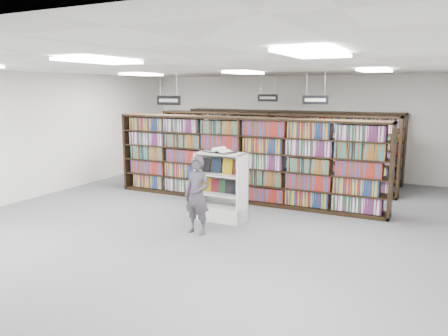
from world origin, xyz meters
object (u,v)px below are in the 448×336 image
at_px(shopper, 197,195).
at_px(open_book, 219,151).
at_px(bookshelf_row_near, 243,160).
at_px(endcap_display, 222,197).

bearing_deg(shopper, open_book, 96.81).
relative_size(bookshelf_row_near, open_book, 9.35).
bearing_deg(endcap_display, bookshelf_row_near, 100.43).
relative_size(bookshelf_row_near, endcap_display, 4.78).
distance_m(endcap_display, shopper, 1.07).
distance_m(open_book, shopper, 1.25).
height_order(bookshelf_row_near, open_book, bookshelf_row_near).
xyz_separation_m(bookshelf_row_near, open_book, (0.19, -1.69, 0.45)).
xyz_separation_m(endcap_display, shopper, (-0.02, -1.03, 0.27)).
height_order(bookshelf_row_near, endcap_display, bookshelf_row_near).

